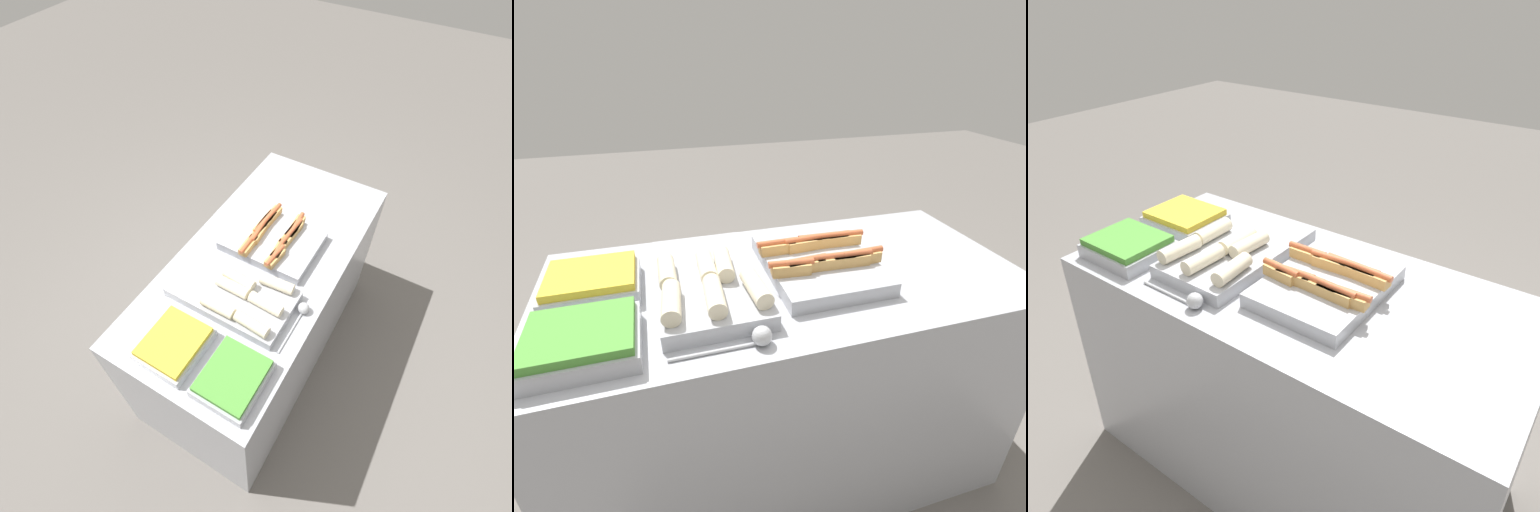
% 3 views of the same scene
% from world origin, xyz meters
% --- Properties ---
extents(ground_plane, '(12.00, 12.00, 0.00)m').
position_xyz_m(ground_plane, '(0.00, 0.00, 0.00)').
color(ground_plane, slate).
extents(counter, '(1.58, 0.77, 0.90)m').
position_xyz_m(counter, '(0.00, 0.00, 0.45)').
color(counter, '#A8AAB2').
rests_on(counter, ground_plane).
extents(tray_hotdogs, '(0.39, 0.45, 0.10)m').
position_xyz_m(tray_hotdogs, '(0.12, -0.00, 0.94)').
color(tray_hotdogs, '#A8AAB2').
rests_on(tray_hotdogs, counter).
extents(tray_wraps, '(0.31, 0.56, 0.10)m').
position_xyz_m(tray_wraps, '(-0.26, -0.02, 0.94)').
color(tray_wraps, '#A8AAB2').
rests_on(tray_wraps, counter).
extents(tray_side_front, '(0.28, 0.24, 0.07)m').
position_xyz_m(tray_side_front, '(-0.60, -0.22, 0.94)').
color(tray_side_front, '#A8AAB2').
rests_on(tray_side_front, counter).
extents(tray_side_back, '(0.28, 0.24, 0.07)m').
position_xyz_m(tray_side_back, '(-0.60, 0.07, 0.94)').
color(tray_side_back, '#A8AAB2').
rests_on(tray_side_back, counter).
extents(serving_spoon_near, '(0.26, 0.05, 0.05)m').
position_xyz_m(serving_spoon_near, '(-0.19, -0.31, 0.92)').
color(serving_spoon_near, '#B2B5BA').
rests_on(serving_spoon_near, counter).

